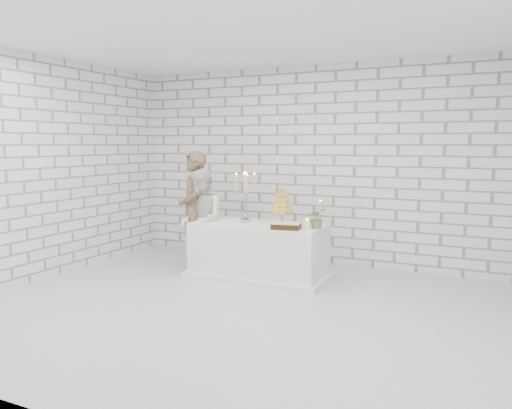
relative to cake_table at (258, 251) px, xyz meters
name	(u,v)px	position (x,y,z in m)	size (l,w,h in m)	color
ground	(240,309)	(0.37, -1.28, -0.38)	(6.00, 5.00, 0.01)	silver
ceiling	(239,30)	(0.37, -1.28, 2.62)	(6.00, 5.00, 0.01)	white
wall_back	(314,165)	(0.37, 1.22, 1.12)	(6.00, 0.01, 3.00)	white
wall_front	(56,197)	(0.37, -3.78, 1.12)	(6.00, 0.01, 3.00)	white
wall_left	(40,168)	(-2.63, -1.28, 1.12)	(0.01, 5.00, 3.00)	white
cake_table	(258,251)	(0.00, 0.00, 0.00)	(1.80, 0.80, 0.75)	white
groom	(194,210)	(-1.10, 0.12, 0.49)	(0.63, 0.41, 1.72)	brown
bride	(201,220)	(-0.91, 0.00, 0.36)	(0.72, 0.56, 1.48)	white
candelabra	(245,197)	(-0.23, 0.06, 0.72)	(0.28, 0.28, 0.70)	#9B9BA5
croquembouche	(282,205)	(0.31, 0.07, 0.64)	(0.34, 0.34, 0.52)	#B98F2F
chocolate_cake	(286,226)	(0.50, -0.23, 0.42)	(0.35, 0.25, 0.08)	black
pillar_candle	(307,225)	(0.76, -0.16, 0.44)	(0.08, 0.08, 0.12)	white
extra_taper	(320,214)	(0.81, 0.21, 0.54)	(0.06, 0.06, 0.32)	beige
flowers	(317,218)	(0.85, -0.04, 0.51)	(0.25, 0.21, 0.27)	#466C3B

